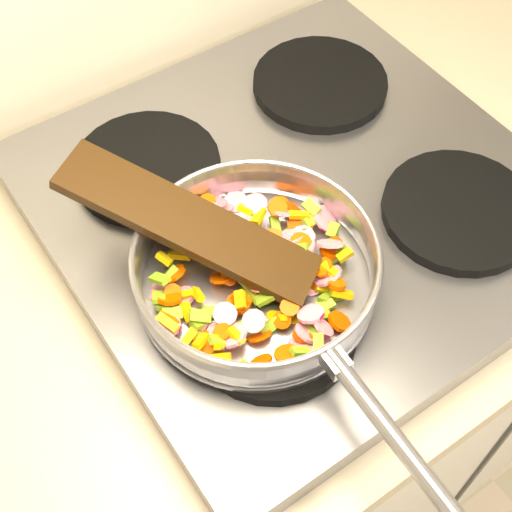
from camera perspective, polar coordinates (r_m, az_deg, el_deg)
cooktop at (r=0.92m, az=3.40°, el=4.30°), size 0.60×0.60×0.04m
grate_fl at (r=0.78m, az=1.35°, el=-5.41°), size 0.19×0.19×0.02m
grate_fr at (r=0.91m, az=15.94°, el=3.51°), size 0.19×0.19×0.02m
grate_bl at (r=0.93m, az=-8.72°, el=7.06°), size 0.19×0.19×0.02m
grate_br at (r=1.04m, az=5.14°, el=13.60°), size 0.19×0.19×0.02m
saute_pan at (r=0.77m, az=0.10°, el=-1.01°), size 0.31×0.48×0.06m
vegetable_heap at (r=0.78m, az=0.09°, el=-1.73°), size 0.27×0.26×0.05m
wooden_spatula at (r=0.78m, az=-5.45°, el=2.61°), size 0.22×0.28×0.08m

